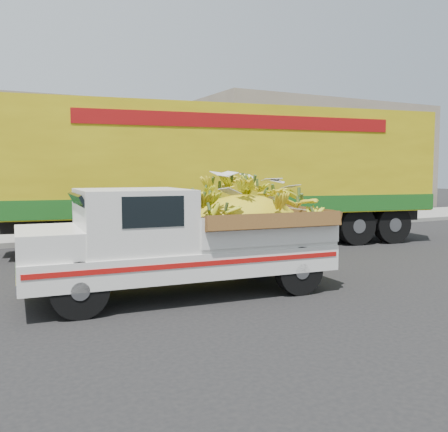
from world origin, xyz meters
TOP-DOWN VIEW (x-y plane):
  - ground at (0.00, 0.00)m, footprint 100.00×100.00m
  - curb at (0.00, 6.83)m, footprint 60.00×0.25m
  - sidewalk at (0.00, 8.93)m, footprint 60.00×4.00m
  - building_right at (14.00, 15.83)m, footprint 14.00×6.00m
  - pickup_truck at (-0.74, -0.25)m, footprint 5.24×2.26m
  - semi_trailer at (2.24, 4.37)m, footprint 12.07×4.41m

SIDE VIEW (x-z plane):
  - ground at x=0.00m, z-range 0.00..0.00m
  - sidewalk at x=0.00m, z-range 0.00..0.14m
  - curb at x=0.00m, z-range 0.00..0.15m
  - pickup_truck at x=-0.74m, z-range 0.07..1.86m
  - semi_trailer at x=2.24m, z-range 0.22..4.02m
  - building_right at x=14.00m, z-range 0.00..6.00m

